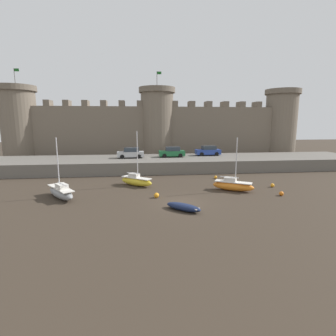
% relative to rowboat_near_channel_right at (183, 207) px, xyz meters
% --- Properties ---
extents(ground_plane, '(160.00, 160.00, 0.00)m').
position_rel_rowboat_near_channel_right_xyz_m(ground_plane, '(0.17, 1.93, -0.32)').
color(ground_plane, '#382D23').
extents(quay_road, '(63.53, 10.00, 1.79)m').
position_rel_rowboat_near_channel_right_xyz_m(quay_road, '(0.17, 19.89, 0.57)').
color(quay_road, '#666059').
rests_on(quay_road, ground).
extents(castle, '(58.55, 7.02, 16.86)m').
position_rel_rowboat_near_channel_right_xyz_m(castle, '(0.17, 31.42, 5.87)').
color(castle, '#706354').
rests_on(castle, ground).
extents(rowboat_near_channel_right, '(3.13, 2.92, 0.61)m').
position_rel_rowboat_near_channel_right_xyz_m(rowboat_near_channel_right, '(0.00, 0.00, 0.00)').
color(rowboat_near_channel_right, '#141E3D').
rests_on(rowboat_near_channel_right, ground).
extents(sailboat_midflat_left, '(3.91, 4.77, 5.89)m').
position_rel_rowboat_near_channel_right_xyz_m(sailboat_midflat_left, '(-11.26, 4.94, 0.30)').
color(sailboat_midflat_left, gray).
rests_on(sailboat_midflat_left, ground).
extents(sailboat_near_channel_left, '(4.38, 3.32, 5.75)m').
position_rel_rowboat_near_channel_right_xyz_m(sailboat_near_channel_left, '(6.42, 5.74, 0.28)').
color(sailboat_near_channel_left, orange).
rests_on(sailboat_near_channel_left, ground).
extents(sailboat_midflat_right, '(4.06, 3.53, 6.33)m').
position_rel_rowboat_near_channel_right_xyz_m(sailboat_midflat_right, '(-3.98, 9.18, 0.29)').
color(sailboat_midflat_right, yellow).
rests_on(sailboat_midflat_right, ground).
extents(mooring_buoy_mid_mud, '(0.40, 0.40, 0.40)m').
position_rel_rowboat_near_channel_right_xyz_m(mooring_buoy_mid_mud, '(6.35, 11.85, -0.12)').
color(mooring_buoy_mid_mud, orange).
rests_on(mooring_buoy_mid_mud, ground).
extents(mooring_buoy_off_centre, '(0.51, 0.51, 0.51)m').
position_rel_rowboat_near_channel_right_xyz_m(mooring_buoy_off_centre, '(-1.98, 3.97, -0.07)').
color(mooring_buoy_off_centre, orange).
rests_on(mooring_buoy_off_centre, ground).
extents(mooring_buoy_near_channel, '(0.45, 0.45, 0.45)m').
position_rel_rowboat_near_channel_right_xyz_m(mooring_buoy_near_channel, '(10.59, 3.27, -0.09)').
color(mooring_buoy_near_channel, orange).
rests_on(mooring_buoy_near_channel, ground).
extents(mooring_buoy_near_shore, '(0.43, 0.43, 0.43)m').
position_rel_rowboat_near_channel_right_xyz_m(mooring_buoy_near_shore, '(11.47, 6.70, -0.10)').
color(mooring_buoy_near_shore, orange).
rests_on(mooring_buoy_near_shore, ground).
extents(car_quay_east, '(4.12, 1.92, 1.62)m').
position_rel_rowboat_near_channel_right_xyz_m(car_quay_east, '(1.72, 20.65, 2.25)').
color(car_quay_east, '#1E6638').
rests_on(car_quay_east, quay_road).
extents(car_quay_west, '(4.12, 1.92, 1.62)m').
position_rel_rowboat_near_channel_right_xyz_m(car_quay_west, '(-4.83, 20.20, 2.25)').
color(car_quay_west, '#B2B5B7').
rests_on(car_quay_west, quay_road).
extents(car_quay_centre_east, '(4.12, 1.92, 1.62)m').
position_rel_rowboat_near_channel_right_xyz_m(car_quay_centre_east, '(8.00, 21.91, 2.25)').
color(car_quay_centre_east, '#263F99').
rests_on(car_quay_centre_east, quay_road).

